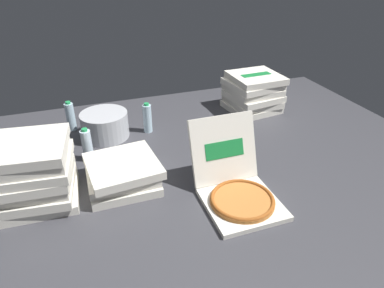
{
  "coord_description": "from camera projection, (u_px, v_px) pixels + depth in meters",
  "views": [
    {
      "loc": [
        -0.51,
        -1.46,
        1.1
      ],
      "look_at": [
        0.05,
        0.1,
        0.14
      ],
      "focal_mm": 31.89,
      "sensor_mm": 36.0,
      "label": 1
    }
  ],
  "objects": [
    {
      "name": "pizza_stack_right_mid",
      "position": [
        122.0,
        173.0,
        1.8
      ],
      "size": [
        0.39,
        0.39,
        0.14
      ],
      "color": "silver",
      "rests_on": "ground_plane"
    },
    {
      "name": "open_pizza_box",
      "position": [
        237.0,
        186.0,
        1.69
      ],
      "size": [
        0.35,
        0.48,
        0.36
      ],
      "color": "silver",
      "rests_on": "ground_plane"
    },
    {
      "name": "water_bottle_1",
      "position": [
        71.0,
        117.0,
        2.32
      ],
      "size": [
        0.06,
        0.06,
        0.21
      ],
      "color": "silver",
      "rests_on": "ground_plane"
    },
    {
      "name": "ice_bucket",
      "position": [
        105.0,
        125.0,
        2.24
      ],
      "size": [
        0.31,
        0.31,
        0.17
      ],
      "primitive_type": "cylinder",
      "color": "#B7BABF",
      "rests_on": "ground_plane"
    },
    {
      "name": "pizza_stack_right_far",
      "position": [
        33.0,
        173.0,
        1.64
      ],
      "size": [
        0.41,
        0.41,
        0.32
      ],
      "color": "silver",
      "rests_on": "ground_plane"
    },
    {
      "name": "water_bottle_2",
      "position": [
        87.0,
        145.0,
        1.99
      ],
      "size": [
        0.06,
        0.06,
        0.21
      ],
      "color": "silver",
      "rests_on": "ground_plane"
    },
    {
      "name": "ground_plane",
      "position": [
        190.0,
        177.0,
        1.9
      ],
      "size": [
        3.2,
        2.4,
        0.02
      ],
      "primitive_type": "cube",
      "color": "#38383D"
    },
    {
      "name": "water_bottle_0",
      "position": [
        147.0,
        118.0,
        2.3
      ],
      "size": [
        0.06,
        0.06,
        0.21
      ],
      "color": "silver",
      "rests_on": "ground_plane"
    },
    {
      "name": "pizza_stack_center_near",
      "position": [
        253.0,
        92.0,
        2.6
      ],
      "size": [
        0.4,
        0.41,
        0.28
      ],
      "color": "silver",
      "rests_on": "ground_plane"
    }
  ]
}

